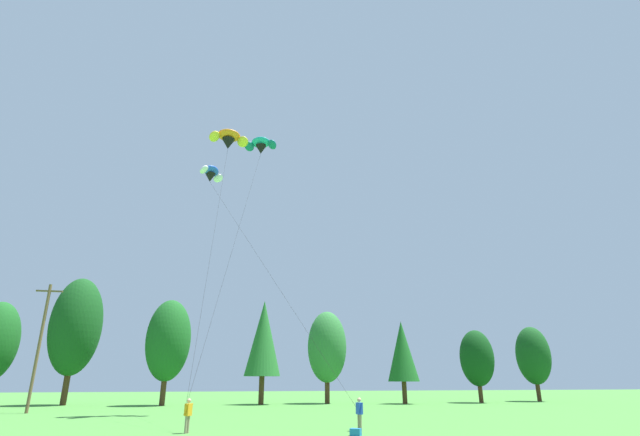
# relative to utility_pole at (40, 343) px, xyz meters

# --- Properties ---
(treeline_tree_c) EXTENTS (5.56, 5.56, 13.93)m
(treeline_tree_c) POSITION_rel_utility_pole_xyz_m (-0.87, 13.29, 2.80)
(treeline_tree_c) COLOR #472D19
(treeline_tree_c) RESTS_ON ground_plane
(treeline_tree_d) EXTENTS (4.84, 4.84, 11.28)m
(treeline_tree_d) POSITION_rel_utility_pole_xyz_m (9.70, 10.27, 1.19)
(treeline_tree_d) COLOR #472D19
(treeline_tree_d) RESTS_ON ground_plane
(treeline_tree_e) EXTENTS (4.15, 4.15, 11.58)m
(treeline_tree_e) POSITION_rel_utility_pole_xyz_m (20.31, 10.42, 1.62)
(treeline_tree_e) COLOR #472D19
(treeline_tree_e) RESTS_ON ground_plane
(treeline_tree_f) EXTENTS (4.66, 4.66, 10.61)m
(treeline_tree_f) POSITION_rel_utility_pole_xyz_m (28.13, 11.14, 0.78)
(treeline_tree_f) COLOR #472D19
(treeline_tree_f) RESTS_ON ground_plane
(treeline_tree_g) EXTENTS (3.66, 3.66, 9.37)m
(treeline_tree_g) POSITION_rel_utility_pole_xyz_m (36.72, 8.48, 0.23)
(treeline_tree_g) COLOR #472D19
(treeline_tree_g) RESTS_ON ground_plane
(treeline_tree_h) EXTENTS (4.11, 4.11, 8.56)m
(treeline_tree_h) POSITION_rel_utility_pole_xyz_m (46.79, 9.11, -0.45)
(treeline_tree_h) COLOR #472D19
(treeline_tree_h) RESTS_ON ground_plane
(treeline_tree_i) EXTENTS (4.33, 4.33, 9.37)m
(treeline_tree_i) POSITION_rel_utility_pole_xyz_m (56.09, 10.90, 0.03)
(treeline_tree_i) COLOR #472D19
(treeline_tree_i) RESTS_ON ground_plane
(utility_pole) EXTENTS (2.20, 0.26, 10.74)m
(utility_pole) POSITION_rel_utility_pole_xyz_m (0.00, 0.00, 0.00)
(utility_pole) COLOR brown
(utility_pole) RESTS_ON ground_plane
(kite_flyer_near) EXTENTS (0.47, 0.58, 1.69)m
(kite_flyer_near) POSITION_rel_utility_pole_xyz_m (13.72, -18.55, -4.65)
(kite_flyer_near) COLOR gray
(kite_flyer_near) RESTS_ON ground_plane
(kite_flyer_mid) EXTENTS (0.32, 0.59, 1.69)m
(kite_flyer_mid) POSITION_rel_utility_pole_xyz_m (22.81, -19.39, -4.65)
(kite_flyer_mid) COLOR gray
(kite_flyer_mid) RESTS_ON ground_plane
(parafoil_kite_high_teal) EXTENTS (5.93, 14.65, 23.90)m
(parafoil_kite_high_teal) POSITION_rel_utility_pole_xyz_m (17.85, -4.91, 18.57)
(parafoil_kite_high_teal) COLOR teal
(parafoil_kite_mid_blue_white) EXTENTS (10.45, 14.92, 19.93)m
(parafoil_kite_mid_blue_white) POSITION_rel_utility_pole_xyz_m (13.41, -5.90, 14.66)
(parafoil_kite_mid_blue_white) COLOR blue
(parafoil_kite_far_orange) EXTENTS (4.06, 14.35, 24.19)m
(parafoil_kite_far_orange) POSITION_rel_utility_pole_xyz_m (14.74, -5.11, 18.81)
(parafoil_kite_far_orange) COLOR orange
(picnic_cooler) EXTENTS (0.63, 0.59, 0.34)m
(picnic_cooler) POSITION_rel_utility_pole_xyz_m (21.95, -21.51, -5.47)
(picnic_cooler) COLOR #1E70B7
(picnic_cooler) RESTS_ON ground_plane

